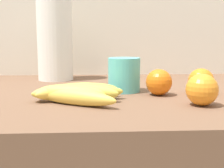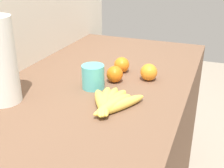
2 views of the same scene
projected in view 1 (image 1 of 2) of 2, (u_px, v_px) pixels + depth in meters
The scene contains 7 objects.
wall_back at pixel (117, 124), 1.22m from camera, with size 1.85×0.06×1.30m, color silver.
banana_bunch at pixel (75, 93), 0.67m from camera, with size 0.21×0.19×0.04m.
orange_front at pixel (201, 81), 0.76m from camera, with size 0.06×0.06×0.06m, color orange.
orange_back_right at pixel (202, 90), 0.63m from camera, with size 0.07×0.07×0.07m, color orange.
orange_center at pixel (159, 82), 0.74m from camera, with size 0.06×0.06×0.06m, color orange.
paper_towel_roll at pixel (55, 37), 1.00m from camera, with size 0.12×0.12×0.32m.
mug at pixel (124, 75), 0.79m from camera, with size 0.08×0.08×0.09m, color #56BDBF.
Camera 1 is at (-0.09, -0.79, 0.99)m, focal length 48.58 mm.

